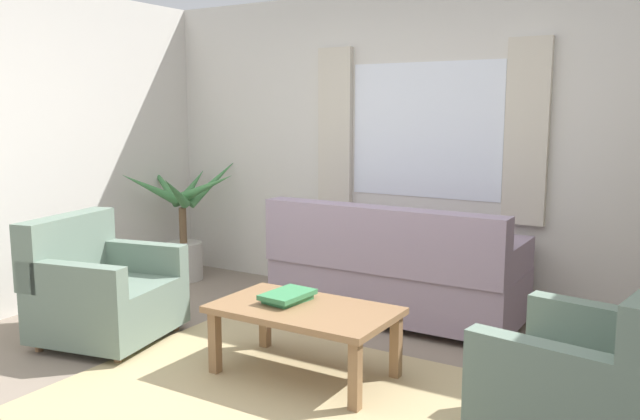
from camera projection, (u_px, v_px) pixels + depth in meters
name	position (u px, v px, depth m)	size (l,w,h in m)	color
ground_plane	(269.00, 398.00, 3.69)	(6.24, 6.24, 0.00)	gray
wall_back	(427.00, 148.00, 5.39)	(5.32, 0.12, 2.60)	silver
window_with_curtains	(424.00, 130.00, 5.30)	(1.98, 0.07, 1.40)	white
area_rug	(269.00, 397.00, 3.68)	(2.39, 1.93, 0.01)	tan
couch	(392.00, 274.00, 5.00)	(1.90, 0.82, 0.92)	#998499
armchair_left	(100.00, 291.00, 4.58)	(0.97, 0.99, 0.88)	slate
armchair_right	(596.00, 387.00, 2.99)	(0.93, 0.95, 0.88)	slate
coffee_table	(305.00, 316.00, 3.93)	(1.10, 0.64, 0.44)	olive
book_stack_on_table	(288.00, 296.00, 4.03)	(0.25, 0.35, 0.06)	#387F4C
potted_plant	(184.00, 228.00, 6.19)	(1.25, 1.10, 1.17)	#B7B2A8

